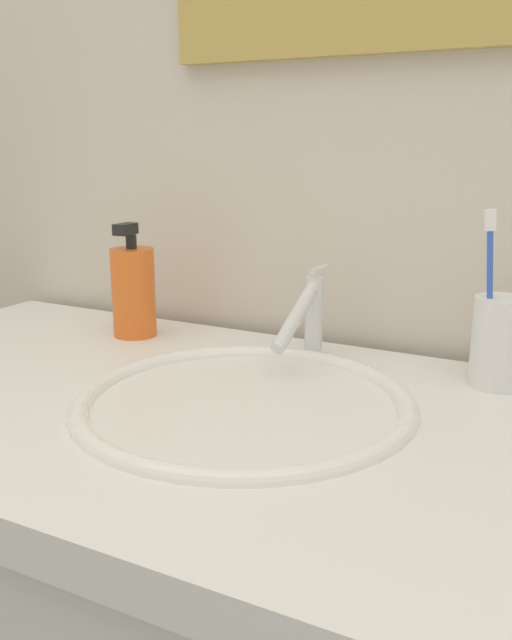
{
  "coord_description": "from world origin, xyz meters",
  "views": [
    {
      "loc": [
        0.33,
        -0.61,
        1.2
      ],
      "look_at": [
        -0.01,
        0.05,
        1.0
      ],
      "focal_mm": 38.01,
      "sensor_mm": 36.0,
      "label": 1
    }
  ],
  "objects_px": {
    "toothbrush_cup": "(499,342)",
    "soap_dispenser": "(133,291)",
    "toothbrush_blue": "(490,287)",
    "faucet": "(308,315)"
  },
  "relations": [
    {
      "from": "toothbrush_blue",
      "to": "faucet",
      "type": "bearing_deg",
      "value": -179.82
    },
    {
      "from": "toothbrush_cup",
      "to": "soap_dispenser",
      "type": "bearing_deg",
      "value": -177.66
    },
    {
      "from": "toothbrush_cup",
      "to": "toothbrush_blue",
      "type": "distance_m",
      "value": 0.07
    },
    {
      "from": "toothbrush_cup",
      "to": "soap_dispenser",
      "type": "distance_m",
      "value": 0.52
    },
    {
      "from": "faucet",
      "to": "soap_dispenser",
      "type": "height_order",
      "value": "soap_dispenser"
    },
    {
      "from": "toothbrush_blue",
      "to": "soap_dispenser",
      "type": "height_order",
      "value": "toothbrush_blue"
    },
    {
      "from": "toothbrush_cup",
      "to": "soap_dispenser",
      "type": "height_order",
      "value": "soap_dispenser"
    },
    {
      "from": "toothbrush_blue",
      "to": "toothbrush_cup",
      "type": "bearing_deg",
      "value": 33.04
    },
    {
      "from": "faucet",
      "to": "toothbrush_cup",
      "type": "bearing_deg",
      "value": 2.48
    },
    {
      "from": "soap_dispenser",
      "to": "toothbrush_blue",
      "type": "bearing_deg",
      "value": 1.3
    }
  ]
}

